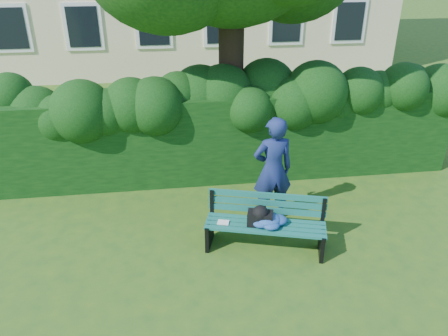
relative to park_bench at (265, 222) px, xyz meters
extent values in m
plane|color=#2A541A|center=(-0.51, 0.48, -0.50)|extent=(80.00, 80.00, 0.00)
cube|color=white|center=(-6.51, 10.46, 1.50)|extent=(1.30, 0.08, 1.60)
cube|color=black|center=(-6.51, 10.42, 1.50)|extent=(1.05, 0.04, 1.35)
cube|color=white|center=(-4.11, 10.46, 1.50)|extent=(1.30, 0.08, 1.60)
cube|color=black|center=(-4.11, 10.42, 1.50)|extent=(1.05, 0.04, 1.35)
cube|color=white|center=(-1.71, 10.46, 1.50)|extent=(1.30, 0.08, 1.60)
cube|color=black|center=(-1.71, 10.42, 1.50)|extent=(1.05, 0.04, 1.35)
cube|color=white|center=(0.69, 10.46, 1.50)|extent=(1.30, 0.08, 1.60)
cube|color=black|center=(0.69, 10.42, 1.50)|extent=(1.05, 0.04, 1.35)
cube|color=white|center=(3.09, 10.46, 1.50)|extent=(1.30, 0.08, 1.60)
cube|color=black|center=(3.09, 10.42, 1.50)|extent=(1.05, 0.04, 1.35)
cube|color=white|center=(5.49, 10.46, 1.50)|extent=(1.30, 0.08, 1.60)
cube|color=black|center=(5.49, 10.42, 1.50)|extent=(1.05, 0.04, 1.35)
cube|color=black|center=(-0.51, 2.68, 0.40)|extent=(10.00, 1.00, 1.80)
cylinder|color=black|center=(-0.09, 3.09, 1.88)|extent=(0.51, 0.51, 4.75)
cube|color=#11564D|center=(-0.06, -0.22, -0.05)|extent=(1.85, 0.63, 0.04)
cube|color=#11564D|center=(-0.03, -0.10, -0.05)|extent=(1.85, 0.63, 0.04)
cube|color=#11564D|center=(0.01, 0.01, -0.05)|extent=(1.85, 0.63, 0.04)
cube|color=#11564D|center=(0.04, 0.13, -0.05)|extent=(1.85, 0.63, 0.04)
cube|color=#11564D|center=(0.06, 0.21, 0.08)|extent=(1.83, 0.57, 0.10)
cube|color=#11564D|center=(0.07, 0.22, 0.21)|extent=(1.83, 0.57, 0.10)
cube|color=#11564D|center=(0.07, 0.23, 0.34)|extent=(1.83, 0.57, 0.10)
cube|color=black|center=(-0.87, 0.21, -0.28)|extent=(0.20, 0.50, 0.44)
cube|color=black|center=(-0.80, 0.46, 0.15)|extent=(0.07, 0.07, 0.45)
cube|color=black|center=(-0.89, 0.16, -0.06)|extent=(0.18, 0.42, 0.05)
cube|color=black|center=(0.85, -0.30, -0.28)|extent=(0.20, 0.50, 0.44)
cube|color=black|center=(0.93, -0.05, 0.15)|extent=(0.07, 0.07, 0.45)
cube|color=black|center=(0.84, -0.34, -0.06)|extent=(0.18, 0.42, 0.05)
cube|color=white|center=(-0.66, 0.10, -0.02)|extent=(0.21, 0.18, 0.02)
cube|color=black|center=(-0.09, -0.02, 0.08)|extent=(0.45, 0.33, 0.22)
imported|color=navy|center=(0.31, 0.88, 0.47)|extent=(0.74, 0.51, 1.92)
camera|label=1|loc=(-1.45, -5.67, 3.85)|focal=35.00mm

